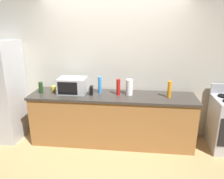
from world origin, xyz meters
TOP-DOWN VIEW (x-y plane):
  - ground_plane at (0.00, 0.00)m, footprint 8.00×8.00m
  - back_wall at (0.00, 0.81)m, footprint 6.40×0.10m
  - counter_run at (0.00, 0.40)m, footprint 2.84×0.64m
  - microwave at (-0.70, 0.45)m, footprint 0.48×0.35m
  - paper_towel_roll at (0.29, 0.45)m, footprint 0.12×0.12m
  - cordless_phone at (-0.35, 0.39)m, footprint 0.06×0.11m
  - bottle_spray_cleaner at (-0.22, 0.49)m, footprint 0.06×0.06m
  - bottle_dish_soap at (0.95, 0.39)m, footprint 0.07×0.07m
  - bottle_hot_sauce at (0.10, 0.43)m, footprint 0.07×0.07m
  - bottle_wine at (-1.25, 0.38)m, footprint 0.07×0.07m
  - mug_yellow at (-1.07, 0.51)m, footprint 0.08×0.08m

SIDE VIEW (x-z plane):
  - ground_plane at x=0.00m, z-range 0.00..0.00m
  - counter_run at x=0.00m, z-range 0.00..0.90m
  - mug_yellow at x=-1.07m, z-range 0.90..0.99m
  - cordless_phone at x=-0.35m, z-range 0.90..1.05m
  - bottle_wine at x=-1.25m, z-range 0.90..1.10m
  - microwave at x=-0.70m, z-range 0.90..1.17m
  - paper_towel_roll at x=0.29m, z-range 0.90..1.17m
  - bottle_hot_sauce at x=0.10m, z-range 0.90..1.18m
  - bottle_dish_soap at x=0.95m, z-range 0.90..1.18m
  - bottle_spray_cleaner at x=-0.22m, z-range 0.90..1.19m
  - back_wall at x=0.00m, z-range 0.00..2.70m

